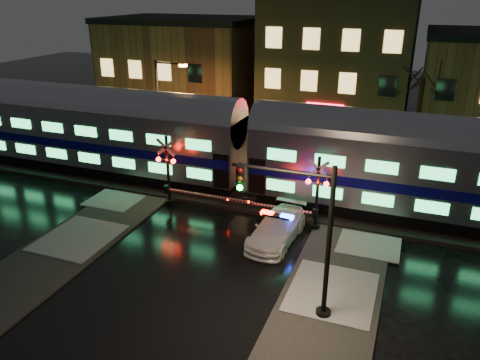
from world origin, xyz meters
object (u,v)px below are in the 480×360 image
at_px(crossing_signal_right, 310,200).
at_px(streetlight, 161,105).
at_px(police_car, 277,229).
at_px(traffic_light, 302,238).
at_px(crossing_signal_left, 173,179).

height_order(crossing_signal_right, streetlight, streetlight).
relative_size(crossing_signal_right, streetlight, 0.79).
bearing_deg(police_car, crossing_signal_right, 59.65).
distance_m(crossing_signal_right, streetlight, 14.36).
bearing_deg(traffic_light, crossing_signal_right, 103.37).
bearing_deg(crossing_signal_left, streetlight, 123.38).
bearing_deg(streetlight, police_car, -37.15).
height_order(crossing_signal_left, streetlight, streetlight).
xyz_separation_m(crossing_signal_right, traffic_light, (1.22, -6.94, 1.65)).
bearing_deg(crossing_signal_right, traffic_light, -80.00).
bearing_deg(crossing_signal_right, crossing_signal_left, 179.98).
relative_size(crossing_signal_left, streetlight, 0.81).
relative_size(police_car, crossing_signal_right, 0.85).
height_order(crossing_signal_right, traffic_light, traffic_light).
bearing_deg(streetlight, crossing_signal_left, -56.62).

